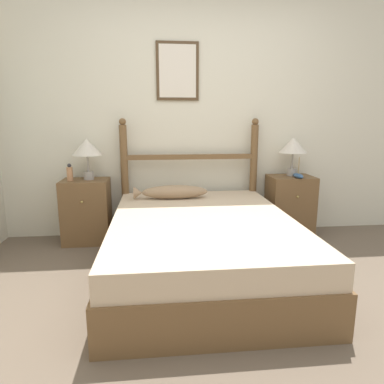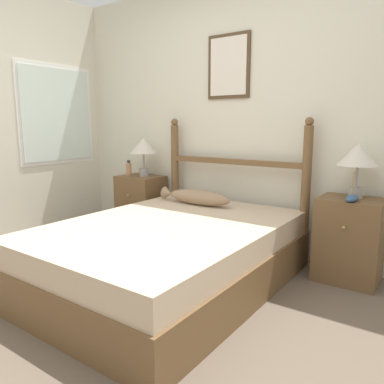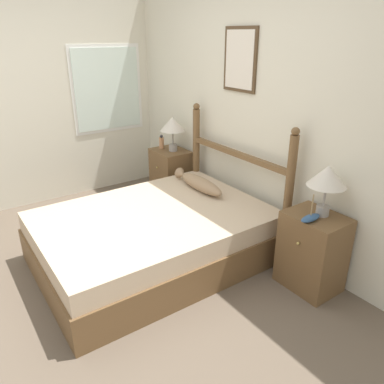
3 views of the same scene
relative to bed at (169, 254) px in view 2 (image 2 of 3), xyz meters
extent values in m
plane|color=brown|center=(0.13, -0.63, -0.24)|extent=(16.00, 16.00, 0.00)
cube|color=beige|center=(0.13, 1.10, 1.04)|extent=(6.40, 0.06, 2.55)
cube|color=#4C3823|center=(-0.12, 1.06, 1.50)|extent=(0.44, 0.02, 0.58)
cube|color=silver|center=(-0.12, 1.05, 1.50)|extent=(0.38, 0.01, 0.52)
cube|color=white|center=(-1.97, 0.49, 1.07)|extent=(0.01, 0.94, 1.08)
cube|color=silver|center=(-1.96, 0.49, 1.07)|extent=(0.01, 0.86, 1.00)
cube|color=brown|center=(0.00, 0.00, -0.09)|extent=(1.46, 2.02, 0.30)
cube|color=#CCB293|center=(0.00, 0.00, 0.15)|extent=(1.42, 1.98, 0.18)
cylinder|color=brown|center=(-0.69, 0.97, 0.36)|extent=(0.08, 0.08, 1.20)
sphere|color=brown|center=(-0.69, 0.97, 0.99)|extent=(0.07, 0.07, 0.07)
cylinder|color=brown|center=(0.69, 0.97, 0.36)|extent=(0.08, 0.08, 1.20)
sphere|color=brown|center=(0.69, 0.97, 0.99)|extent=(0.07, 0.07, 0.07)
cube|color=brown|center=(0.00, 0.97, 0.62)|extent=(1.38, 0.05, 0.05)
cube|color=brown|center=(-1.08, 0.86, 0.09)|extent=(0.46, 0.36, 0.65)
sphere|color=tan|center=(-1.08, 0.67, 0.23)|extent=(0.02, 0.02, 0.02)
cube|color=brown|center=(1.08, 0.86, 0.09)|extent=(0.46, 0.36, 0.65)
sphere|color=tan|center=(1.08, 0.67, 0.23)|extent=(0.02, 0.02, 0.02)
cylinder|color=gray|center=(-1.04, 0.88, 0.45)|extent=(0.10, 0.10, 0.08)
cylinder|color=gray|center=(-1.04, 0.88, 0.58)|extent=(0.02, 0.02, 0.17)
cone|color=beige|center=(-1.04, 0.88, 0.74)|extent=(0.30, 0.30, 0.16)
cylinder|color=gray|center=(1.09, 0.90, 0.45)|extent=(0.10, 0.10, 0.08)
cylinder|color=gray|center=(1.09, 0.90, 0.58)|extent=(0.02, 0.02, 0.17)
cone|color=beige|center=(1.09, 0.90, 0.74)|extent=(0.30, 0.30, 0.16)
cylinder|color=tan|center=(-1.21, 0.82, 0.48)|extent=(0.06, 0.06, 0.14)
sphere|color=#333338|center=(-1.21, 0.82, 0.57)|extent=(0.04, 0.04, 0.04)
ellipsoid|color=#335684|center=(1.11, 0.75, 0.44)|extent=(0.07, 0.20, 0.05)
cylinder|color=#997F56|center=(1.11, 0.75, 0.55)|extent=(0.01, 0.01, 0.17)
ellipsoid|color=#997A5B|center=(-0.18, 0.67, 0.31)|extent=(0.65, 0.16, 0.14)
cone|color=#997A5B|center=(-0.54, 0.67, 0.31)|extent=(0.09, 0.12, 0.12)
camera|label=1|loc=(-0.36, -2.63, 1.01)|focal=32.00mm
camera|label=2|loc=(1.69, -2.09, 0.96)|focal=35.00mm
camera|label=3|loc=(2.66, -1.43, 1.72)|focal=35.00mm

